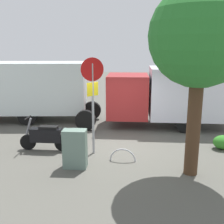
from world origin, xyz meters
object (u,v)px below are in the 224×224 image
Objects in this scene: box_truck_near at (170,93)px; street_tree at (200,38)px; motorcycle at (46,136)px; bike_rack_hoop at (123,161)px; box_truck_far at (20,88)px; utility_cabinet at (75,149)px; stop_sign at (93,91)px.

box_truck_near is 5.36m from street_tree.
motorcycle is 2.88m from bike_rack_hoop.
utility_cabinet is (-3.70, 5.36, -0.99)m from box_truck_far.
utility_cabinet is at bearing 20.43° from bike_rack_hoop.
street_tree is at bearing 176.15° from utility_cabinet.
box_truck_near is 3.92× the size of motorcycle.
box_truck_far is 6.59m from utility_cabinet.
bike_rack_hoop is (-1.01, 0.62, -2.17)m from stop_sign.
box_truck_near is 2.18× the size of stop_sign.
street_tree is 4.38× the size of utility_cabinet.
bike_rack_hoop is (1.98, -0.76, -3.80)m from street_tree.
stop_sign is (-1.70, 0.18, 1.65)m from motorcycle.
motorcycle is 2.13× the size of bike_rack_hoop.
box_truck_far is at bearing -4.58° from box_truck_near.
street_tree is at bearing 158.91° from bike_rack_hoop.
stop_sign is at bearing -24.82° from street_tree.
motorcycle is 1.85m from utility_cabinet.
box_truck_far reaches higher than bike_rack_hoop.
utility_cabinet reaches higher than bike_rack_hoop.
box_truck_far is 2.53× the size of stop_sign.
street_tree is 6.12× the size of bike_rack_hoop.
box_truck_far is 4.53× the size of motorcycle.
bike_rack_hoop is at bearing 165.84° from motorcycle.
motorcycle is at bearing 35.96° from box_truck_near.
utility_cabinet is (3.47, 4.63, -0.93)m from box_truck_near.
box_truck_far is (7.17, -0.73, 0.06)m from box_truck_near.
box_truck_near is 5.87m from motorcycle.
stop_sign reaches higher than box_truck_near.
box_truck_near reaches higher than utility_cabinet.
stop_sign is at bearing 130.11° from box_truck_far.
motorcycle is at bearing -18.39° from street_tree.
stop_sign is (-4.12, 4.20, 0.58)m from box_truck_far.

